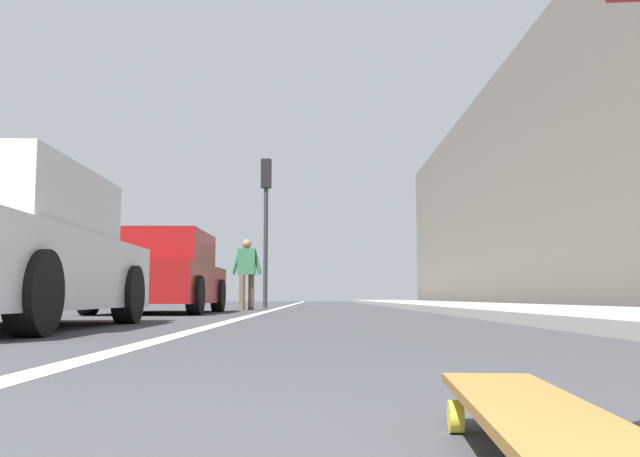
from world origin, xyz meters
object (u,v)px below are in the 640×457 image
at_px(parked_car_mid, 160,274).
at_px(traffic_light, 266,204).
at_px(parked_car_near, 1,252).
at_px(pedestrian_distant, 247,269).
at_px(skateboard, 527,413).

xyz_separation_m(parked_car_mid, traffic_light, (5.96, -1.47, 2.13)).
bearing_deg(parked_car_near, traffic_light, -6.86).
bearing_deg(parked_car_mid, pedestrian_distant, -22.66).
height_order(skateboard, parked_car_mid, parked_car_mid).
relative_size(parked_car_near, traffic_light, 1.03).
xyz_separation_m(skateboard, traffic_light, (17.23, 1.85, 2.75)).
bearing_deg(traffic_light, parked_car_mid, 166.18).
bearing_deg(skateboard, parked_car_mid, 16.39).
height_order(parked_car_near, pedestrian_distant, pedestrian_distant).
bearing_deg(parked_car_mid, parked_car_near, 179.99).
xyz_separation_m(parked_car_mid, pedestrian_distant, (3.04, -1.27, 0.21)).
bearing_deg(parked_car_mid, skateboard, -163.61).
bearing_deg(pedestrian_distant, parked_car_near, 172.20).
bearing_deg(parked_car_near, skateboard, -146.68).
relative_size(traffic_light, pedestrian_distant, 2.52).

